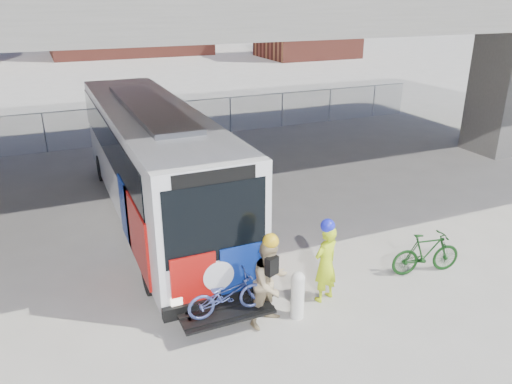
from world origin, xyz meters
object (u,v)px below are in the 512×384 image
bus (153,154)px  bike_parked (426,253)px  cyclist_hivis (326,262)px  cyclist_tan (270,282)px  bollard (298,293)px

bus → bike_parked: (5.55, -6.33, -1.54)m
cyclist_hivis → bike_parked: cyclist_hivis is taller
bus → bike_parked: bus is taller
cyclist_tan → bike_parked: 4.60m
bike_parked → cyclist_hivis: bearing=100.4°
bus → cyclist_hivis: bearing=-68.2°
bollard → bike_parked: bearing=5.5°
bus → cyclist_tan: 6.78m
bollard → cyclist_hivis: size_ratio=0.55×
bus → cyclist_tan: (0.98, -6.63, -1.09)m
bus → bollard: bus is taller
cyclist_hivis → cyclist_tan: (-1.56, -0.30, 0.02)m
bollard → bike_parked: (3.94, 0.38, -0.05)m
cyclist_tan → cyclist_hivis: bearing=-11.3°
cyclist_tan → bike_parked: (4.57, 0.30, -0.46)m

